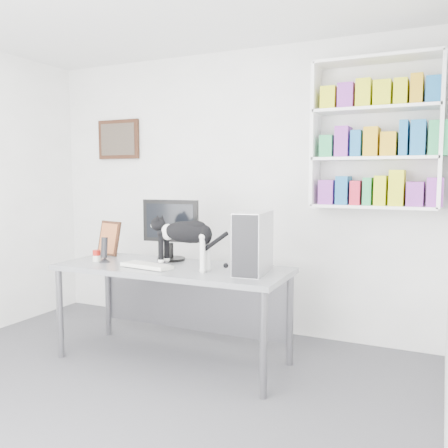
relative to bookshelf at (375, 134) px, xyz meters
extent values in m
cube|color=#4B4B50|center=(-1.40, -1.85, -1.85)|extent=(4.00, 4.00, 0.01)
cube|color=white|center=(-1.40, 0.15, -0.50)|extent=(4.00, 0.01, 2.70)
cube|color=white|center=(0.00, 0.00, 0.00)|extent=(1.03, 0.28, 1.24)
cube|color=#422215|center=(-2.70, 0.12, 0.05)|extent=(0.52, 0.04, 0.42)
cube|color=gray|center=(-1.41, -0.90, -1.46)|extent=(1.89, 0.76, 0.79)
cube|color=black|center=(-1.56, -0.68, -0.80)|extent=(0.52, 0.30, 0.53)
cube|color=white|center=(-1.56, -1.04, -1.05)|extent=(0.44, 0.22, 0.03)
cube|color=silver|center=(-0.73, -0.86, -0.84)|extent=(0.25, 0.47, 0.46)
cylinder|color=black|center=(-2.02, -1.00, -0.95)|extent=(0.12, 0.12, 0.22)
cube|color=#422215|center=(-2.21, -0.69, -0.90)|extent=(0.28, 0.16, 0.32)
cylinder|color=#A1140D|center=(-2.11, -0.98, -1.02)|extent=(0.09, 0.09, 0.10)
camera|label=1|loc=(0.55, -4.11, -0.35)|focal=38.00mm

